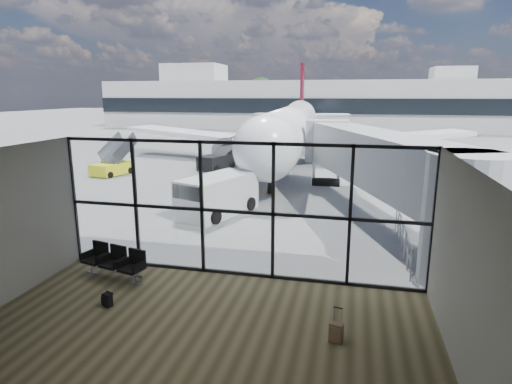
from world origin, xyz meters
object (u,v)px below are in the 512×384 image
at_px(seating_row, 115,260).
at_px(mobile_stairs, 112,167).
at_px(suitcase, 336,333).
at_px(airliner, 291,127).
at_px(belt_loader, 217,161).
at_px(backpack, 107,300).
at_px(service_van, 216,195).

xyz_separation_m(seating_row, mobile_stairs, (-10.09, 16.51, 0.00)).
distance_m(suitcase, airliner, 30.18).
distance_m(belt_loader, mobile_stairs, 8.02).
bearing_deg(backpack, mobile_stairs, 142.60).
height_order(seating_row, backpack, seating_row).
relative_size(airliner, belt_loader, 8.21).
distance_m(airliner, belt_loader, 8.58).
xyz_separation_m(backpack, suitcase, (6.46, -0.37, 0.07)).
bearing_deg(belt_loader, suitcase, -48.47).
xyz_separation_m(backpack, mobile_stairs, (-10.94, 18.42, 0.38)).
bearing_deg(service_van, seating_row, -76.52).
xyz_separation_m(seating_row, airliner, (1.75, 27.26, 2.34)).
height_order(airliner, belt_loader, airliner).
xyz_separation_m(service_van, belt_loader, (-4.11, 12.69, -0.34)).
height_order(seating_row, suitcase, seating_row).
relative_size(suitcase, airliner, 0.02).
bearing_deg(airliner, mobile_stairs, -141.42).
bearing_deg(backpack, airliner, 110.13).
relative_size(backpack, suitcase, 0.47).
bearing_deg(backpack, seating_row, 135.88).
bearing_deg(seating_row, suitcase, -3.67).
relative_size(service_van, mobile_stairs, 1.31).
distance_m(backpack, service_van, 9.88).
bearing_deg(service_van, backpack, -70.34).
distance_m(backpack, airliner, 29.31).
bearing_deg(mobile_stairs, seating_row, -45.83).
distance_m(seating_row, belt_loader, 20.88).
distance_m(seating_row, backpack, 2.12).
height_order(service_van, belt_loader, belt_loader).
distance_m(airliner, service_van, 19.44).
relative_size(backpack, service_van, 0.09).
relative_size(suitcase, belt_loader, 0.20).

